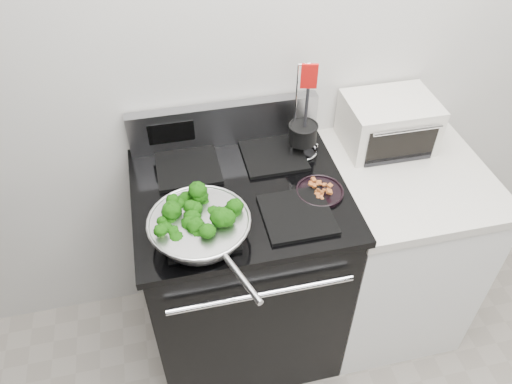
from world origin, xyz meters
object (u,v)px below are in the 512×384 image
object	(u,v)px
gas_range	(242,269)
toaster_oven	(388,123)
utensil_holder	(302,138)
skillet	(200,227)
bacon_plate	(320,189)

from	to	relation	value
gas_range	toaster_oven	distance (m)	0.87
toaster_oven	utensil_holder	bearing A→B (deg)	-176.43
toaster_oven	skillet	bearing A→B (deg)	-154.48
skillet	utensil_holder	xyz separation A→B (m)	(0.46, 0.37, 0.02)
gas_range	toaster_oven	bearing A→B (deg)	15.79
utensil_holder	toaster_oven	distance (m)	0.37
utensil_holder	toaster_oven	bearing A→B (deg)	16.46
gas_range	utensil_holder	bearing A→B (deg)	30.00
bacon_plate	toaster_oven	distance (m)	0.46
skillet	utensil_holder	world-z (taller)	utensil_holder
gas_range	utensil_holder	world-z (taller)	utensil_holder
gas_range	bacon_plate	distance (m)	0.56
utensil_holder	toaster_oven	size ratio (longest dim) A/B	1.12
gas_range	bacon_plate	size ratio (longest dim) A/B	6.42
bacon_plate	toaster_oven	xyz separation A→B (m)	(0.37, 0.26, 0.05)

